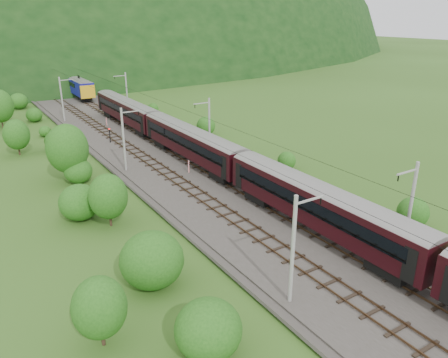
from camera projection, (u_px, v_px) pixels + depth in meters
ground at (351, 277)px, 33.67m from camera, size 600.00×600.00×0.00m
railbed at (271, 226)px, 41.51m from camera, size 14.00×220.00×0.30m
track_left at (251, 230)px, 40.23m from camera, size 2.40×220.00×0.27m
track_right at (291, 218)px, 42.63m from camera, size 2.40×220.00×0.27m
catenary_left at (124, 138)px, 54.27m from camera, size 2.54×192.28×8.00m
catenary_right at (209, 125)px, 60.38m from camera, size 2.54×192.28×8.00m
overhead_wires at (274, 156)px, 39.02m from camera, size 4.83×198.00×0.03m
train at (244, 163)px, 47.84m from camera, size 3.14×149.78×5.48m
hazard_post_near at (107, 122)px, 77.35m from camera, size 0.15×0.15×1.39m
hazard_post_far at (189, 167)px, 54.56m from camera, size 0.17×0.17×1.58m
signal at (110, 134)px, 67.04m from camera, size 0.25×0.25×2.26m
vegetation_left at (89, 196)px, 42.11m from camera, size 12.79×147.56×7.04m
vegetation_right at (370, 194)px, 45.97m from camera, size 5.36×106.53×2.78m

